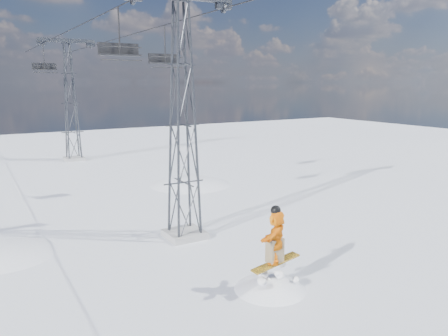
{
  "coord_description": "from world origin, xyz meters",
  "views": [
    {
      "loc": [
        -7.85,
        -10.5,
        7.44
      ],
      "look_at": [
        1.43,
        5.27,
        3.85
      ],
      "focal_mm": 35.0,
      "sensor_mm": 36.0,
      "label": 1
    }
  ],
  "objects_px": {
    "lift_tower_far": "(71,104)",
    "snowboarder_jump": "(269,329)",
    "lift_chair_near": "(119,50)",
    "lift_tower_near": "(183,126)"
  },
  "relations": [
    {
      "from": "lift_tower_near",
      "to": "snowboarder_jump",
      "type": "height_order",
      "value": "lift_tower_near"
    },
    {
      "from": "lift_tower_near",
      "to": "lift_chair_near",
      "type": "height_order",
      "value": "lift_tower_near"
    },
    {
      "from": "lift_tower_far",
      "to": "snowboarder_jump",
      "type": "relative_size",
      "value": 1.59
    },
    {
      "from": "lift_tower_far",
      "to": "snowboarder_jump",
      "type": "bearing_deg",
      "value": -89.41
    },
    {
      "from": "snowboarder_jump",
      "to": "lift_chair_near",
      "type": "height_order",
      "value": "lift_chair_near"
    },
    {
      "from": "lift_tower_far",
      "to": "lift_chair_near",
      "type": "bearing_deg",
      "value": -95.49
    },
    {
      "from": "lift_chair_near",
      "to": "snowboarder_jump",
      "type": "bearing_deg",
      "value": -73.76
    },
    {
      "from": "lift_tower_far",
      "to": "lift_chair_near",
      "type": "height_order",
      "value": "lift_tower_far"
    },
    {
      "from": "snowboarder_jump",
      "to": "lift_tower_far",
      "type": "bearing_deg",
      "value": 90.59
    },
    {
      "from": "lift_tower_far",
      "to": "snowboarder_jump",
      "type": "height_order",
      "value": "lift_tower_far"
    }
  ]
}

